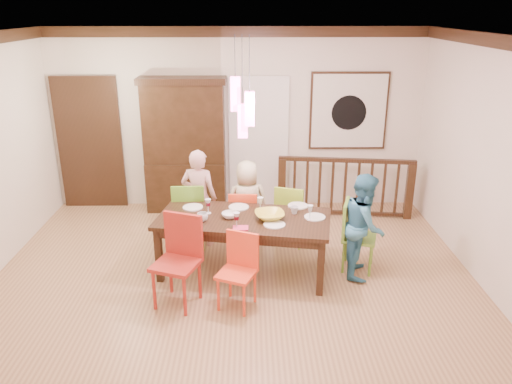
{
  "coord_description": "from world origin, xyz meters",
  "views": [
    {
      "loc": [
        0.21,
        -5.49,
        3.18
      ],
      "look_at": [
        0.28,
        0.34,
        1.01
      ],
      "focal_mm": 35.0,
      "sensor_mm": 36.0,
      "label": 1
    }
  ],
  "objects_px": {
    "balustrade": "(345,186)",
    "person_far_mid": "(247,203)",
    "person_far_left": "(199,198)",
    "person_end_right": "(364,225)",
    "dining_table": "(244,223)",
    "chair_end_right": "(360,232)",
    "chair_far_left": "(190,210)",
    "china_hutch": "(185,145)"
  },
  "relations": [
    {
      "from": "balustrade",
      "to": "person_far_mid",
      "type": "distance_m",
      "value": 1.85
    },
    {
      "from": "person_far_left",
      "to": "person_end_right",
      "type": "relative_size",
      "value": 1.05
    },
    {
      "from": "dining_table",
      "to": "chair_end_right",
      "type": "distance_m",
      "value": 1.47
    },
    {
      "from": "chair_far_left",
      "to": "balustrade",
      "type": "relative_size",
      "value": 0.45
    },
    {
      "from": "balustrade",
      "to": "person_far_left",
      "type": "xyz_separation_m",
      "value": [
        -2.22,
        -0.99,
        0.19
      ]
    },
    {
      "from": "balustrade",
      "to": "chair_end_right",
      "type": "bearing_deg",
      "value": -87.25
    },
    {
      "from": "dining_table",
      "to": "person_far_mid",
      "type": "xyz_separation_m",
      "value": [
        0.04,
        0.81,
        -0.05
      ]
    },
    {
      "from": "chair_end_right",
      "to": "person_far_left",
      "type": "height_order",
      "value": "person_far_left"
    },
    {
      "from": "chair_end_right",
      "to": "chair_far_left",
      "type": "bearing_deg",
      "value": 89.57
    },
    {
      "from": "person_end_right",
      "to": "person_far_left",
      "type": "bearing_deg",
      "value": 79.61
    },
    {
      "from": "balustrade",
      "to": "person_end_right",
      "type": "bearing_deg",
      "value": -86.32
    },
    {
      "from": "chair_far_left",
      "to": "balustrade",
      "type": "distance_m",
      "value": 2.58
    },
    {
      "from": "chair_end_right",
      "to": "person_far_left",
      "type": "xyz_separation_m",
      "value": [
        -2.09,
        0.76,
        0.17
      ]
    },
    {
      "from": "chair_far_left",
      "to": "china_hutch",
      "type": "bearing_deg",
      "value": -83.95
    },
    {
      "from": "dining_table",
      "to": "chair_far_left",
      "type": "xyz_separation_m",
      "value": [
        -0.76,
        0.74,
        -0.12
      ]
    },
    {
      "from": "dining_table",
      "to": "person_far_mid",
      "type": "bearing_deg",
      "value": 96.95
    },
    {
      "from": "person_end_right",
      "to": "chair_far_left",
      "type": "bearing_deg",
      "value": 82.48
    },
    {
      "from": "china_hutch",
      "to": "person_far_left",
      "type": "bearing_deg",
      "value": -75.76
    },
    {
      "from": "chair_far_left",
      "to": "balustrade",
      "type": "height_order",
      "value": "same"
    },
    {
      "from": "chair_end_right",
      "to": "person_far_mid",
      "type": "xyz_separation_m",
      "value": [
        -1.42,
        0.75,
        0.09
      ]
    },
    {
      "from": "chair_end_right",
      "to": "balustrade",
      "type": "bearing_deg",
      "value": 12.41
    },
    {
      "from": "dining_table",
      "to": "chair_far_left",
      "type": "bearing_deg",
      "value": 145.41
    },
    {
      "from": "china_hutch",
      "to": "person_far_left",
      "type": "distance_m",
      "value": 1.43
    },
    {
      "from": "chair_far_left",
      "to": "person_end_right",
      "type": "bearing_deg",
      "value": 157.94
    },
    {
      "from": "chair_far_left",
      "to": "person_far_mid",
      "type": "height_order",
      "value": "person_far_mid"
    },
    {
      "from": "chair_end_right",
      "to": "balustrade",
      "type": "distance_m",
      "value": 1.75
    },
    {
      "from": "dining_table",
      "to": "chair_far_left",
      "type": "height_order",
      "value": "chair_far_left"
    },
    {
      "from": "person_far_left",
      "to": "person_far_mid",
      "type": "xyz_separation_m",
      "value": [
        0.67,
        -0.01,
        -0.08
      ]
    },
    {
      "from": "balustrade",
      "to": "person_far_left",
      "type": "height_order",
      "value": "person_far_left"
    },
    {
      "from": "person_far_left",
      "to": "chair_far_left",
      "type": "bearing_deg",
      "value": 43.64
    },
    {
      "from": "china_hutch",
      "to": "person_end_right",
      "type": "height_order",
      "value": "china_hutch"
    },
    {
      "from": "china_hutch",
      "to": "person_end_right",
      "type": "bearing_deg",
      "value": -42.06
    },
    {
      "from": "dining_table",
      "to": "person_far_left",
      "type": "bearing_deg",
      "value": 137.37
    },
    {
      "from": "balustrade",
      "to": "china_hutch",
      "type": "bearing_deg",
      "value": 179.38
    },
    {
      "from": "chair_far_left",
      "to": "person_far_mid",
      "type": "xyz_separation_m",
      "value": [
        0.8,
        0.07,
        0.06
      ]
    },
    {
      "from": "dining_table",
      "to": "person_far_left",
      "type": "distance_m",
      "value": 1.03
    },
    {
      "from": "chair_far_left",
      "to": "person_end_right",
      "type": "xyz_separation_m",
      "value": [
        2.24,
        -0.8,
        0.11
      ]
    },
    {
      "from": "dining_table",
      "to": "china_hutch",
      "type": "relative_size",
      "value": 1.04
    },
    {
      "from": "dining_table",
      "to": "balustrade",
      "type": "distance_m",
      "value": 2.41
    },
    {
      "from": "person_far_mid",
      "to": "person_end_right",
      "type": "bearing_deg",
      "value": 139.32
    },
    {
      "from": "chair_far_left",
      "to": "chair_end_right",
      "type": "bearing_deg",
      "value": 160.42
    },
    {
      "from": "person_end_right",
      "to": "person_far_mid",
      "type": "bearing_deg",
      "value": 71.15
    }
  ]
}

